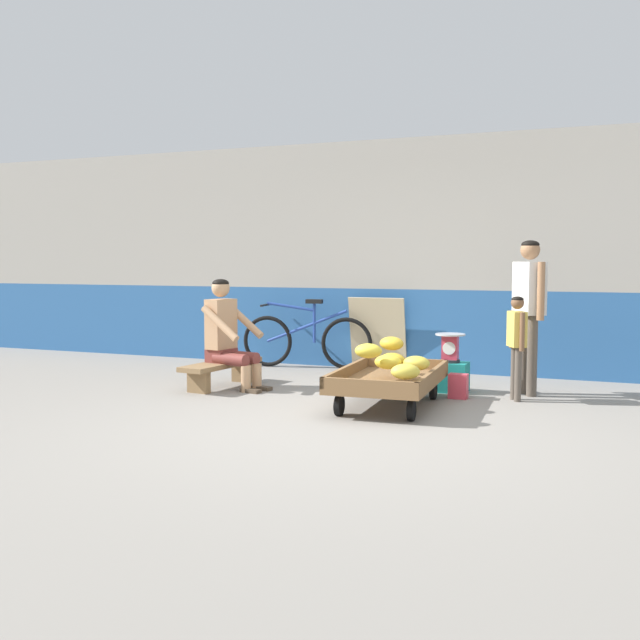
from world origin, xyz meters
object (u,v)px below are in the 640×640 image
object	(u,v)px
plastic_crate	(450,377)
customer_adult	(529,299)
banana_cart	(389,381)
sign_board	(378,334)
weighing_scale	(450,347)
customer_child	(517,336)
vendor_seated	(228,334)
bicycle_near_left	(306,340)
shopping_bag	(458,386)
low_bench	(222,368)

from	to	relation	value
plastic_crate	customer_adult	size ratio (longest dim) A/B	0.24
banana_cart	sign_board	distance (m)	2.32
sign_board	customer_adult	bearing A→B (deg)	-29.33
plastic_crate	sign_board	bearing A→B (deg)	134.20
weighing_scale	customer_child	world-z (taller)	customer_child
vendor_seated	customer_child	bearing A→B (deg)	8.02
vendor_seated	bicycle_near_left	distance (m)	1.66
vendor_seated	shopping_bag	xyz separation A→B (m)	(2.36, 0.31, -0.45)
low_bench	vendor_seated	bearing A→B (deg)	-11.39
weighing_scale	customer_adult	xyz separation A→B (m)	(0.75, 0.11, 0.50)
weighing_scale	customer_adult	bearing A→B (deg)	8.13
banana_cart	customer_adult	world-z (taller)	customer_adult
customer_adult	customer_child	size ratio (longest dim) A/B	1.54
plastic_crate	banana_cart	bearing A→B (deg)	-109.13
weighing_scale	customer_child	distance (m)	0.75
customer_adult	vendor_seated	bearing A→B (deg)	-165.57
low_bench	plastic_crate	size ratio (longest dim) A/B	3.13
banana_cart	shopping_bag	bearing A→B (deg)	52.51
banana_cart	shopping_bag	xyz separation A→B (m)	(0.50, 0.65, -0.12)
low_bench	bicycle_near_left	size ratio (longest dim) A/B	0.68
vendor_seated	plastic_crate	world-z (taller)	vendor_seated
bicycle_near_left	vendor_seated	bearing A→B (deg)	-96.93
bicycle_near_left	customer_adult	xyz separation A→B (m)	(2.76, -0.87, 0.60)
vendor_seated	banana_cart	bearing A→B (deg)	-10.55
vendor_seated	shopping_bag	distance (m)	2.42
plastic_crate	bicycle_near_left	world-z (taller)	bicycle_near_left
shopping_bag	bicycle_near_left	bearing A→B (deg)	148.46
sign_board	weighing_scale	bearing A→B (deg)	-45.83
plastic_crate	customer_adult	distance (m)	1.11
weighing_scale	customer_adult	distance (m)	0.91
banana_cart	plastic_crate	bearing A→B (deg)	70.87
plastic_crate	sign_board	size ratio (longest dim) A/B	0.41
customer_child	weighing_scale	bearing A→B (deg)	160.30
weighing_scale	vendor_seated	bearing A→B (deg)	-163.49
bicycle_near_left	sign_board	world-z (taller)	sign_board
shopping_bag	customer_child	bearing A→B (deg)	10.39
plastic_crate	customer_child	bearing A→B (deg)	-19.79
low_bench	shopping_bag	distance (m)	2.46
plastic_crate	customer_child	distance (m)	0.86
weighing_scale	sign_board	size ratio (longest dim) A/B	0.34
customer_adult	customer_child	xyz separation A→B (m)	(-0.07, -0.35, -0.34)
banana_cart	customer_child	size ratio (longest dim) A/B	1.49
plastic_crate	customer_child	xyz separation A→B (m)	(0.69, -0.25, 0.47)
plastic_crate	customer_adult	bearing A→B (deg)	8.04
vendor_seated	customer_child	world-z (taller)	vendor_seated
sign_board	vendor_seated	bearing A→B (deg)	-120.28
plastic_crate	vendor_seated	bearing A→B (deg)	-163.46
bicycle_near_left	sign_board	bearing A→B (deg)	12.28
bicycle_near_left	customer_adult	distance (m)	2.95
low_bench	weighing_scale	size ratio (longest dim) A/B	3.76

